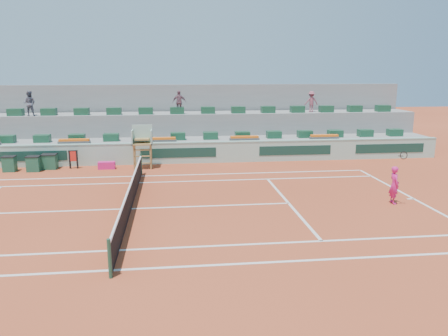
# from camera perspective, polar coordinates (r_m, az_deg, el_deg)

# --- Properties ---
(ground) EXTENTS (90.00, 90.00, 0.00)m
(ground) POSITION_cam_1_polar(r_m,az_deg,el_deg) (17.77, -12.02, -5.24)
(ground) COLOR #9B391E
(ground) RESTS_ON ground
(seating_tier_lower) EXTENTS (36.00, 4.00, 1.20)m
(seating_tier_lower) POSITION_cam_1_polar(r_m,az_deg,el_deg) (28.01, -10.12, 2.66)
(seating_tier_lower) COLOR gray
(seating_tier_lower) RESTS_ON ground
(seating_tier_upper) EXTENTS (36.00, 2.40, 2.60)m
(seating_tier_upper) POSITION_cam_1_polar(r_m,az_deg,el_deg) (29.48, -9.99, 4.54)
(seating_tier_upper) COLOR gray
(seating_tier_upper) RESTS_ON ground
(stadium_back_wall) EXTENTS (36.00, 0.40, 4.40)m
(stadium_back_wall) POSITION_cam_1_polar(r_m,az_deg,el_deg) (30.96, -9.89, 6.60)
(stadium_back_wall) COLOR gray
(stadium_back_wall) RESTS_ON ground
(player_bag) EXTENTS (0.92, 0.41, 0.41)m
(player_bag) POSITION_cam_1_polar(r_m,az_deg,el_deg) (25.11, -15.07, 0.34)
(player_bag) COLOR #DB1C78
(player_bag) RESTS_ON ground
(spectator_left) EXTENTS (0.78, 0.63, 1.53)m
(spectator_left) POSITION_cam_1_polar(r_m,az_deg,el_deg) (29.78, -24.06, 7.72)
(spectator_left) COLOR #535360
(spectator_left) RESTS_ON seating_tier_upper
(spectator_mid) EXTENTS (0.91, 0.45, 1.51)m
(spectator_mid) POSITION_cam_1_polar(r_m,az_deg,el_deg) (28.56, -5.86, 8.55)
(spectator_mid) COLOR #7D5360
(spectator_mid) RESTS_ON seating_tier_upper
(spectator_right) EXTENTS (0.92, 0.55, 1.40)m
(spectator_right) POSITION_cam_1_polar(r_m,az_deg,el_deg) (30.35, 11.33, 8.51)
(spectator_right) COLOR #8F4755
(spectator_right) RESTS_ON seating_tier_upper
(court_lines) EXTENTS (23.89, 11.09, 0.01)m
(court_lines) POSITION_cam_1_polar(r_m,az_deg,el_deg) (17.77, -12.02, -5.22)
(court_lines) COLOR silver
(court_lines) RESTS_ON ground
(tennis_net) EXTENTS (0.10, 11.97, 1.10)m
(tennis_net) POSITION_cam_1_polar(r_m,az_deg,el_deg) (17.62, -12.10, -3.61)
(tennis_net) COLOR black
(tennis_net) RESTS_ON ground
(advertising_hoarding) EXTENTS (36.00, 0.34, 1.26)m
(advertising_hoarding) POSITION_cam_1_polar(r_m,az_deg,el_deg) (25.84, -10.35, 1.89)
(advertising_hoarding) COLOR #9AC2AF
(advertising_hoarding) RESTS_ON ground
(umpire_chair) EXTENTS (1.10, 0.90, 2.40)m
(umpire_chair) POSITION_cam_1_polar(r_m,az_deg,el_deg) (24.70, -10.63, 3.53)
(umpire_chair) COLOR olive
(umpire_chair) RESTS_ON ground
(seat_row_lower) EXTENTS (32.90, 0.60, 0.44)m
(seat_row_lower) POSITION_cam_1_polar(r_m,az_deg,el_deg) (26.99, -10.30, 4.04)
(seat_row_lower) COLOR #17472C
(seat_row_lower) RESTS_ON seating_tier_lower
(seat_row_upper) EXTENTS (32.90, 0.60, 0.44)m
(seat_row_upper) POSITION_cam_1_polar(r_m,az_deg,el_deg) (28.71, -10.18, 7.37)
(seat_row_upper) COLOR #17472C
(seat_row_upper) RESTS_ON seating_tier_upper
(flower_planters) EXTENTS (26.80, 0.36, 0.28)m
(flower_planters) POSITION_cam_1_polar(r_m,az_deg,el_deg) (26.36, -13.65, 3.49)
(flower_planters) COLOR #4F4F4F
(flower_planters) RESTS_ON seating_tier_lower
(drink_cooler_a) EXTENTS (0.81, 0.70, 0.84)m
(drink_cooler_a) POSITION_cam_1_polar(r_m,az_deg,el_deg) (26.08, -21.82, 0.80)
(drink_cooler_a) COLOR #1A4E36
(drink_cooler_a) RESTS_ON ground
(drink_cooler_b) EXTENTS (0.71, 0.61, 0.84)m
(drink_cooler_b) POSITION_cam_1_polar(r_m,az_deg,el_deg) (25.79, -23.60, 0.52)
(drink_cooler_b) COLOR #1A4E36
(drink_cooler_b) RESTS_ON ground
(drink_cooler_c) EXTENTS (0.67, 0.58, 0.84)m
(drink_cooler_c) POSITION_cam_1_polar(r_m,az_deg,el_deg) (26.31, -26.22, 0.50)
(drink_cooler_c) COLOR #1A4E36
(drink_cooler_c) RESTS_ON ground
(towel_rack) EXTENTS (0.51, 0.09, 1.03)m
(towel_rack) POSITION_cam_1_polar(r_m,az_deg,el_deg) (25.68, -19.08, 1.26)
(towel_rack) COLOR black
(towel_rack) RESTS_ON ground
(tennis_player) EXTENTS (0.41, 0.86, 2.28)m
(tennis_player) POSITION_cam_1_polar(r_m,az_deg,el_deg) (19.19, 21.36, -2.04)
(tennis_player) COLOR #DB1C78
(tennis_player) RESTS_ON ground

